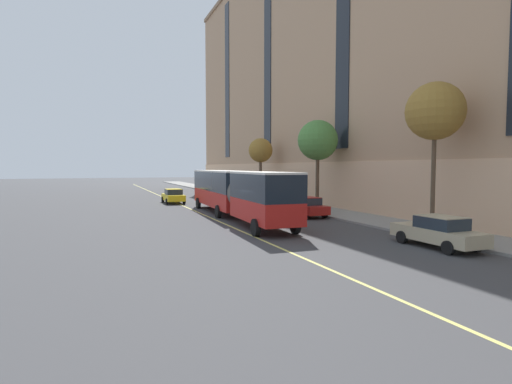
# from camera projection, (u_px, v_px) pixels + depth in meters

# --- Properties ---
(ground_plane) EXTENTS (260.00, 260.00, 0.00)m
(ground_plane) POSITION_uv_depth(u_px,v_px,m) (265.00, 231.00, 24.40)
(ground_plane) COLOR #424244
(sidewalk) EXTENTS (4.16, 160.00, 0.15)m
(sidewalk) POSITION_uv_depth(u_px,v_px,m) (357.00, 217.00, 30.56)
(sidewalk) COLOR gray
(sidewalk) RESTS_ON ground
(apartment_facade) EXTENTS (15.20, 110.00, 32.82)m
(apartment_facade) POSITION_uv_depth(u_px,v_px,m) (475.00, 0.00, 29.80)
(apartment_facade) COLOR tan
(apartment_facade) RESTS_ON ground
(city_bus) EXTENTS (3.51, 19.69, 3.61)m
(city_bus) POSITION_uv_depth(u_px,v_px,m) (235.00, 191.00, 30.54)
(city_bus) COLOR red
(city_bus) RESTS_ON ground
(parked_car_red_0) EXTENTS (2.00, 4.49, 1.56)m
(parked_car_red_0) POSITION_uv_depth(u_px,v_px,m) (306.00, 207.00, 31.40)
(parked_car_red_0) COLOR #B21E19
(parked_car_red_0) RESTS_ON ground
(parked_car_black_1) EXTENTS (2.06, 4.34, 1.56)m
(parked_car_black_1) POSITION_uv_depth(u_px,v_px,m) (264.00, 199.00, 38.77)
(parked_car_black_1) COLOR black
(parked_car_black_1) RESTS_ON ground
(parked_car_champagne_2) EXTENTS (1.95, 4.73, 1.56)m
(parked_car_champagne_2) POSITION_uv_depth(u_px,v_px,m) (438.00, 232.00, 19.28)
(parked_car_champagne_2) COLOR #BCAD89
(parked_car_champagne_2) RESTS_ON ground
(parked_car_darkgray_4) EXTENTS (1.98, 4.78, 1.56)m
(parked_car_darkgray_4) POSITION_uv_depth(u_px,v_px,m) (221.00, 191.00, 52.05)
(parked_car_darkgray_4) COLOR #4C4C51
(parked_car_darkgray_4) RESTS_ON ground
(parked_car_navy_6) EXTENTS (2.02, 4.39, 1.56)m
(parked_car_navy_6) POSITION_uv_depth(u_px,v_px,m) (241.00, 195.00, 44.91)
(parked_car_navy_6) COLOR navy
(parked_car_navy_6) RESTS_ON ground
(taxi_cab) EXTENTS (2.02, 4.44, 1.56)m
(taxi_cab) POSITION_uv_depth(u_px,v_px,m) (173.00, 196.00, 43.04)
(taxi_cab) COLOR yellow
(taxi_cab) RESTS_ON ground
(street_tree_mid_block) EXTENTS (3.34, 3.34, 8.66)m
(street_tree_mid_block) POSITION_uv_depth(u_px,v_px,m) (435.00, 112.00, 23.07)
(street_tree_mid_block) COLOR brown
(street_tree_mid_block) RESTS_ON sidewalk
(street_tree_far_uptown) EXTENTS (3.54, 3.54, 7.90)m
(street_tree_far_uptown) POSITION_uv_depth(u_px,v_px,m) (318.00, 141.00, 35.20)
(street_tree_far_uptown) COLOR brown
(street_tree_far_uptown) RESTS_ON sidewalk
(street_tree_far_downtown) EXTENTS (2.87, 2.87, 7.18)m
(street_tree_far_downtown) POSITION_uv_depth(u_px,v_px,m) (261.00, 151.00, 47.30)
(street_tree_far_downtown) COLOR brown
(street_tree_far_downtown) RESTS_ON sidewalk
(lane_centerline) EXTENTS (0.16, 140.00, 0.01)m
(lane_centerline) POSITION_uv_depth(u_px,v_px,m) (228.00, 225.00, 26.67)
(lane_centerline) COLOR #E0D66B
(lane_centerline) RESTS_ON ground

